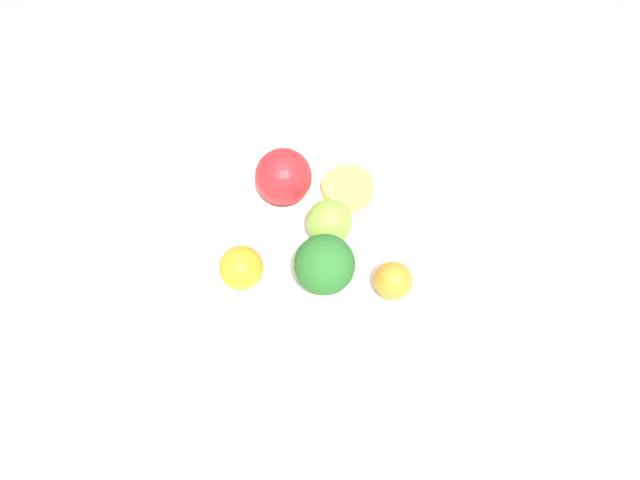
% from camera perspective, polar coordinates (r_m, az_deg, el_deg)
% --- Properties ---
extents(ground_plane, '(6.00, 6.00, 0.00)m').
position_cam_1_polar(ground_plane, '(0.68, 0.00, -2.78)').
color(ground_plane, gray).
extents(table_surface, '(1.20, 1.20, 0.02)m').
position_cam_1_polar(table_surface, '(0.68, 0.00, -2.32)').
color(table_surface, '#B2C6B2').
rests_on(table_surface, ground_plane).
extents(bowl, '(0.24, 0.24, 0.03)m').
position_cam_1_polar(bowl, '(0.66, 0.00, -1.20)').
color(bowl, white).
rests_on(bowl, table_surface).
extents(broccoli, '(0.06, 0.06, 0.07)m').
position_cam_1_polar(broccoli, '(0.58, 0.42, -2.34)').
color(broccoli, '#8CB76B').
rests_on(broccoli, bowl).
extents(apple_red, '(0.05, 0.05, 0.05)m').
position_cam_1_polar(apple_red, '(0.63, 0.82, 1.68)').
color(apple_red, olive).
rests_on(apple_red, bowl).
extents(apple_green, '(0.06, 0.06, 0.06)m').
position_cam_1_polar(apple_green, '(0.66, -3.36, 5.80)').
color(apple_green, red).
rests_on(apple_green, bowl).
extents(orange_front, '(0.04, 0.04, 0.04)m').
position_cam_1_polar(orange_front, '(0.61, -7.21, -2.53)').
color(orange_front, orange).
rests_on(orange_front, bowl).
extents(orange_back, '(0.04, 0.04, 0.04)m').
position_cam_1_polar(orange_back, '(0.60, 6.85, -3.54)').
color(orange_back, orange).
rests_on(orange_back, bowl).
extents(small_cup, '(0.06, 0.06, 0.02)m').
position_cam_1_polar(small_cup, '(0.68, 2.57, 4.74)').
color(small_cup, '#F4CC4C').
rests_on(small_cup, bowl).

